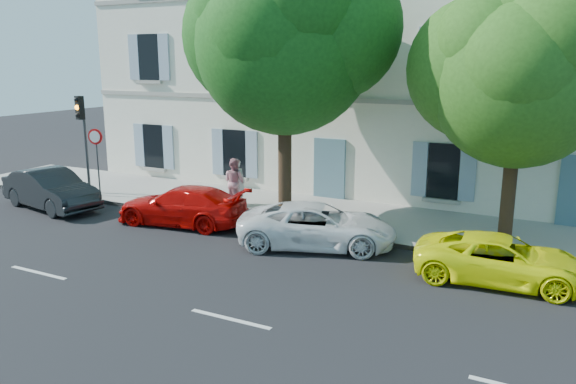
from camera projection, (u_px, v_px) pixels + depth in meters
The scene contains 14 objects.
ground at pixel (308, 262), 15.61m from camera, with size 90.00×90.00×0.00m, color black.
sidewalk at pixel (363, 220), 19.45m from camera, with size 36.00×4.50×0.15m, color #A09E96.
kerb at pixel (339, 237), 17.57m from camera, with size 36.00×0.16×0.16m, color #9E998E.
building at pixel (414, 47), 23.08m from camera, with size 28.00×7.00×12.00m, color white.
car_dark_sedan at pixel (51, 189), 21.06m from camera, with size 1.57×4.50×1.48m, color black.
car_red_coupe at pixel (182, 206), 19.03m from camera, with size 1.85×4.56×1.32m, color #C00805.
car_white_coupe at pixel (317, 226), 16.76m from camera, with size 2.17×4.70×1.31m, color white.
car_yellow_supercar at pixel (502, 260), 14.05m from camera, with size 1.97×4.27×1.19m, color #FAFE0A.
tree_left at pixel (285, 45), 18.00m from camera, with size 5.80×5.80×8.99m.
tree_right at pixel (519, 80), 15.26m from camera, with size 4.85×4.85×7.47m.
traffic_light at pixel (82, 124), 22.38m from camera, with size 0.35×0.45×3.95m.
road_sign at pixel (96, 148), 22.13m from camera, with size 0.62×0.17×2.70m.
pedestrian_a at pixel (237, 182), 21.11m from camera, with size 0.63×0.41×1.73m, color silver.
pedestrian_b at pixel (234, 182), 20.96m from camera, with size 0.87×0.68×1.78m, color #C57E8A.
Camera 1 is at (6.19, -13.40, 5.47)m, focal length 35.00 mm.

